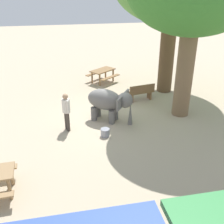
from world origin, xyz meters
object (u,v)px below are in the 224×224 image
Objects in this scene: feed_bucket at (105,132)px; picnic_table_near at (103,73)px; person_handler at (66,109)px; wooden_bench at (141,92)px; elephant at (109,101)px.

picnic_table_near is at bearing -98.66° from feed_bucket.
person_handler is 0.77× the size of picnic_table_near.
feed_bucket is at bearing -49.17° from person_handler.
wooden_bench is at bearing -103.07° from picnic_table_near.
picnic_table_near is at bearing 116.35° from elephant.
wooden_bench reaches higher than feed_bucket.
person_handler is at bearing -132.12° from elephant.
wooden_bench is 4.02m from feed_bucket.
elephant is 2.81m from wooden_bench.
elephant is at bearing -5.15° from person_handler.
person_handler is at bearing -150.89° from picnic_table_near.
picnic_table_near is 5.81× the size of feed_bucket.
elephant is 1.92m from person_handler.
wooden_bench is 3.55m from picnic_table_near.
feed_bucket is at bearing -136.18° from picnic_table_near.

